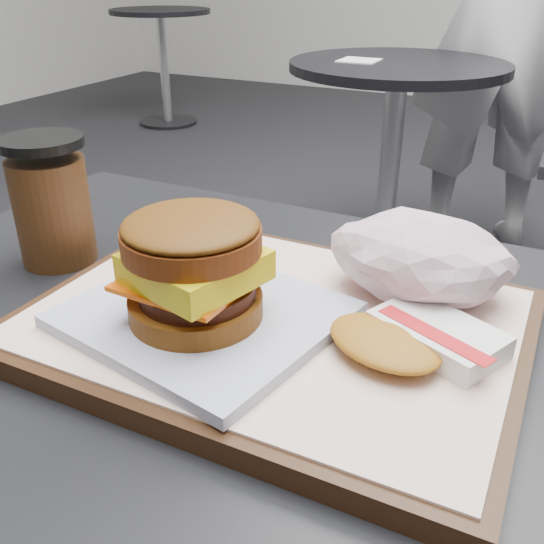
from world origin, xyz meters
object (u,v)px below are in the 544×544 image
at_px(hash_brown, 414,338).
at_px(crumpled_wrapper, 421,257).
at_px(breakfast_sandwich, 197,279).
at_px(patron, 502,17).
at_px(serving_tray, 273,325).
at_px(customer_table, 251,522).
at_px(coffee_cup, 52,205).
at_px(neighbor_table, 393,124).

bearing_deg(hash_brown, crumpled_wrapper, 102.68).
relative_size(breakfast_sandwich, patron, 0.13).
distance_m(serving_tray, hash_brown, 0.11).
bearing_deg(customer_table, hash_brown, 14.81).
distance_m(serving_tray, coffee_cup, 0.26).
distance_m(customer_table, patron, 2.13).
distance_m(customer_table, coffee_cup, 0.35).
xyz_separation_m(hash_brown, crumpled_wrapper, (-0.02, 0.09, 0.02)).
relative_size(customer_table, serving_tray, 2.11).
bearing_deg(customer_table, serving_tray, 77.32).
relative_size(hash_brown, crumpled_wrapper, 0.91).
xyz_separation_m(serving_tray, crumpled_wrapper, (0.09, 0.09, 0.04)).
bearing_deg(serving_tray, patron, 93.47).
height_order(serving_tray, coffee_cup, coffee_cup).
distance_m(crumpled_wrapper, coffee_cup, 0.35).
distance_m(serving_tray, patron, 2.09).
bearing_deg(neighbor_table, customer_table, -78.02).
relative_size(coffee_cup, patron, 0.07).
distance_m(hash_brown, crumpled_wrapper, 0.09).
height_order(serving_tray, crumpled_wrapper, crumpled_wrapper).
bearing_deg(patron, hash_brown, 72.94).
height_order(customer_table, hash_brown, hash_brown).
bearing_deg(serving_tray, breakfast_sandwich, -137.54).
bearing_deg(breakfast_sandwich, patron, 92.24).
bearing_deg(serving_tray, hash_brown, -0.22).
relative_size(serving_tray, neighbor_table, 0.51).
height_order(breakfast_sandwich, hash_brown, breakfast_sandwich).
relative_size(serving_tray, coffee_cup, 3.06).
distance_m(serving_tray, neighbor_table, 1.67).
xyz_separation_m(coffee_cup, patron, (0.13, 2.05, 0.03)).
bearing_deg(hash_brown, breakfast_sandwich, -165.75).
relative_size(hash_brown, neighbor_table, 0.18).
xyz_separation_m(customer_table, coffee_cup, (-0.25, 0.06, 0.24)).
bearing_deg(serving_tray, coffee_cup, 173.51).
distance_m(serving_tray, crumpled_wrapper, 0.13).
bearing_deg(serving_tray, customer_table, -102.68).
bearing_deg(patron, customer_table, 69.67).
bearing_deg(coffee_cup, customer_table, -13.82).
relative_size(customer_table, coffee_cup, 6.45).
bearing_deg(crumpled_wrapper, customer_table, -130.16).
bearing_deg(breakfast_sandwich, hash_brown, 14.25).
height_order(crumpled_wrapper, coffee_cup, coffee_cup).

